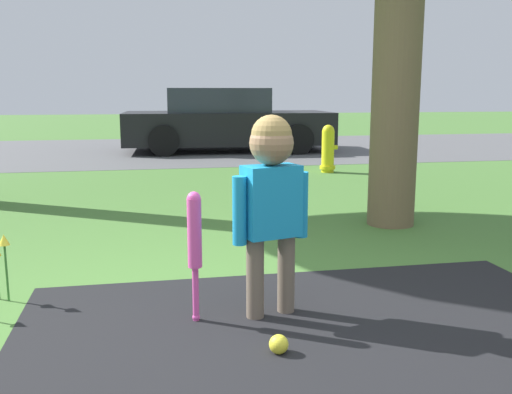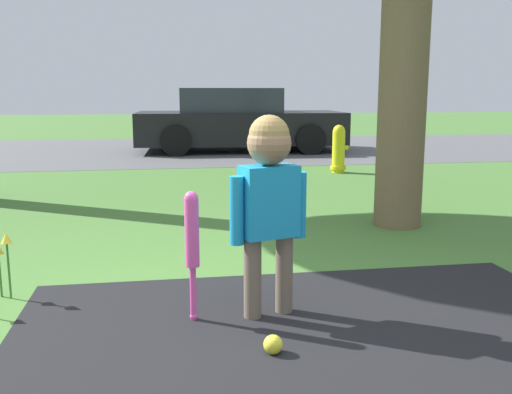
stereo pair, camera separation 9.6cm
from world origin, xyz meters
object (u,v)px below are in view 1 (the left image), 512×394
at_px(child, 271,188).
at_px(baseball_bat, 195,238).
at_px(sports_ball, 279,344).
at_px(fire_hydrant, 328,149).
at_px(parked_car, 225,121).

bearing_deg(child, baseball_bat, 166.04).
relative_size(sports_ball, fire_hydrant, 0.13).
distance_m(sports_ball, fire_hydrant, 6.01).
height_order(baseball_bat, parked_car, parked_car).
xyz_separation_m(sports_ball, parked_car, (1.05, 9.08, 0.54)).
relative_size(child, fire_hydrant, 1.50).
height_order(child, parked_car, parked_car).
relative_size(child, parked_car, 0.25).
height_order(baseball_bat, fire_hydrant, fire_hydrant).
height_order(baseball_bat, sports_ball, baseball_bat).
bearing_deg(baseball_bat, parked_car, 80.96).
xyz_separation_m(child, parked_car, (0.98, 8.63, -0.09)).
relative_size(baseball_bat, parked_car, 0.16).
bearing_deg(fire_hydrant, child, -111.20).
bearing_deg(parked_car, baseball_bat, -96.16).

